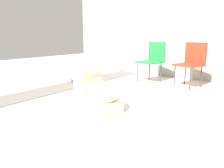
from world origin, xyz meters
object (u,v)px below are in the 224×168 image
object	(u,v)px
toilet	(98,94)
folding_chair_middle	(192,60)
folding_chair_left	(153,57)
boulder_near	(78,75)

from	to	relation	value
toilet	folding_chair_middle	size ratio (longest dim) A/B	0.82
folding_chair_left	boulder_near	distance (m)	1.62
boulder_near	folding_chair_left	bearing A→B (deg)	41.32
toilet	folding_chair_left	size ratio (longest dim) A/B	0.82
toilet	folding_chair_left	xyz separation A→B (m)	(-0.32, 2.14, 0.29)
toilet	boulder_near	bearing A→B (deg)	154.51
toilet	folding_chair_middle	distance (m)	2.23
toilet	folding_chair_middle	bearing A→B (deg)	87.83
folding_chair_left	folding_chair_middle	distance (m)	0.81
folding_chair_middle	boulder_near	xyz separation A→B (m)	(-1.99, -1.06, -0.37)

